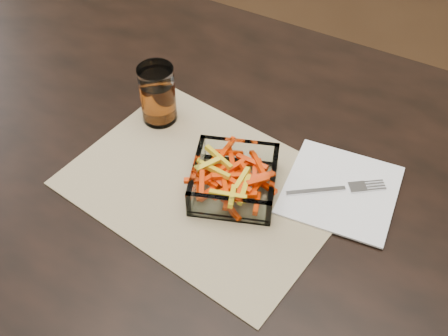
{
  "coord_description": "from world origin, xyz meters",
  "views": [
    {
      "loc": [
        0.28,
        -0.6,
        1.49
      ],
      "look_at": [
        -0.03,
        -0.04,
        0.78
      ],
      "focal_mm": 45.0,
      "sensor_mm": 36.0,
      "label": 1
    }
  ],
  "objects_px": {
    "glass_bowl": "(234,181)",
    "tumbler": "(158,96)",
    "fork": "(340,189)",
    "dining_table": "(247,200)"
  },
  "relations": [
    {
      "from": "dining_table",
      "to": "tumbler",
      "type": "height_order",
      "value": "tumbler"
    },
    {
      "from": "tumbler",
      "to": "fork",
      "type": "distance_m",
      "value": 0.37
    },
    {
      "from": "dining_table",
      "to": "tumbler",
      "type": "relative_size",
      "value": 13.75
    },
    {
      "from": "glass_bowl",
      "to": "tumbler",
      "type": "height_order",
      "value": "tumbler"
    },
    {
      "from": "glass_bowl",
      "to": "fork",
      "type": "distance_m",
      "value": 0.18
    },
    {
      "from": "fork",
      "to": "dining_table",
      "type": "bearing_deg",
      "value": -115.62
    },
    {
      "from": "glass_bowl",
      "to": "fork",
      "type": "bearing_deg",
      "value": 27.45
    },
    {
      "from": "glass_bowl",
      "to": "dining_table",
      "type": "bearing_deg",
      "value": 89.4
    },
    {
      "from": "dining_table",
      "to": "glass_bowl",
      "type": "relative_size",
      "value": 9.1
    },
    {
      "from": "glass_bowl",
      "to": "fork",
      "type": "relative_size",
      "value": 1.19
    }
  ]
}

